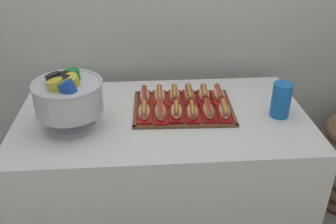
# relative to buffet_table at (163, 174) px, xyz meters

# --- Properties ---
(buffet_table) EXTENTS (1.38, 0.79, 0.76)m
(buffet_table) POSITION_rel_buffet_table_xyz_m (0.00, 0.00, 0.00)
(buffet_table) COLOR white
(buffet_table) RESTS_ON ground_plane
(serving_tray) EXTENTS (0.49, 0.38, 0.01)m
(serving_tray) POSITION_rel_buffet_table_xyz_m (0.10, 0.04, 0.37)
(serving_tray) COLOR brown
(serving_tray) RESTS_ON buffet_table
(hot_dog_0) EXTENTS (0.07, 0.16, 0.06)m
(hot_dog_0) POSITION_rel_buffet_table_xyz_m (-0.09, -0.03, 0.40)
(hot_dog_0) COLOR red
(hot_dog_0) RESTS_ON serving_tray
(hot_dog_1) EXTENTS (0.06, 0.18, 0.06)m
(hot_dog_1) POSITION_rel_buffet_table_xyz_m (-0.01, -0.04, 0.40)
(hot_dog_1) COLOR red
(hot_dog_1) RESTS_ON serving_tray
(hot_dog_2) EXTENTS (0.08, 0.16, 0.06)m
(hot_dog_2) POSITION_rel_buffet_table_xyz_m (0.06, -0.04, 0.40)
(hot_dog_2) COLOR #B21414
(hot_dog_2) RESTS_ON serving_tray
(hot_dog_3) EXTENTS (0.07, 0.17, 0.05)m
(hot_dog_3) POSITION_rel_buffet_table_xyz_m (0.14, -0.04, 0.39)
(hot_dog_3) COLOR #B21414
(hot_dog_3) RESTS_ON serving_tray
(hot_dog_4) EXTENTS (0.06, 0.17, 0.06)m
(hot_dog_4) POSITION_rel_buffet_table_xyz_m (0.21, -0.04, 0.40)
(hot_dog_4) COLOR #B21414
(hot_dog_4) RESTS_ON serving_tray
(hot_dog_5) EXTENTS (0.08, 0.18, 0.06)m
(hot_dog_5) POSITION_rel_buffet_table_xyz_m (0.29, -0.05, 0.39)
(hot_dog_5) COLOR #B21414
(hot_dog_5) RESTS_ON serving_tray
(hot_dog_6) EXTENTS (0.06, 0.17, 0.06)m
(hot_dog_6) POSITION_rel_buffet_table_xyz_m (-0.08, 0.13, 0.40)
(hot_dog_6) COLOR #B21414
(hot_dog_6) RESTS_ON serving_tray
(hot_dog_7) EXTENTS (0.07, 0.17, 0.06)m
(hot_dog_7) POSITION_rel_buffet_table_xyz_m (-0.01, 0.13, 0.40)
(hot_dog_7) COLOR red
(hot_dog_7) RESTS_ON serving_tray
(hot_dog_8) EXTENTS (0.07, 0.17, 0.06)m
(hot_dog_8) POSITION_rel_buffet_table_xyz_m (0.07, 0.13, 0.40)
(hot_dog_8) COLOR red
(hot_dog_8) RESTS_ON serving_tray
(hot_dog_9) EXTENTS (0.06, 0.18, 0.06)m
(hot_dog_9) POSITION_rel_buffet_table_xyz_m (0.14, 0.12, 0.40)
(hot_dog_9) COLOR red
(hot_dog_9) RESTS_ON serving_tray
(hot_dog_10) EXTENTS (0.08, 0.17, 0.06)m
(hot_dog_10) POSITION_rel_buffet_table_xyz_m (0.22, 0.12, 0.40)
(hot_dog_10) COLOR #B21414
(hot_dog_10) RESTS_ON serving_tray
(hot_dog_11) EXTENTS (0.07, 0.16, 0.06)m
(hot_dog_11) POSITION_rel_buffet_table_xyz_m (0.29, 0.12, 0.40)
(hot_dog_11) COLOR red
(hot_dog_11) RESTS_ON serving_tray
(punch_bowl) EXTENTS (0.31, 0.31, 0.27)m
(punch_bowl) POSITION_rel_buffet_table_xyz_m (-0.41, -0.08, 0.52)
(punch_bowl) COLOR silver
(punch_bowl) RESTS_ON buffet_table
(cup_stack) EXTENTS (0.09, 0.09, 0.17)m
(cup_stack) POSITION_rel_buffet_table_xyz_m (0.55, -0.05, 0.44)
(cup_stack) COLOR blue
(cup_stack) RESTS_ON buffet_table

